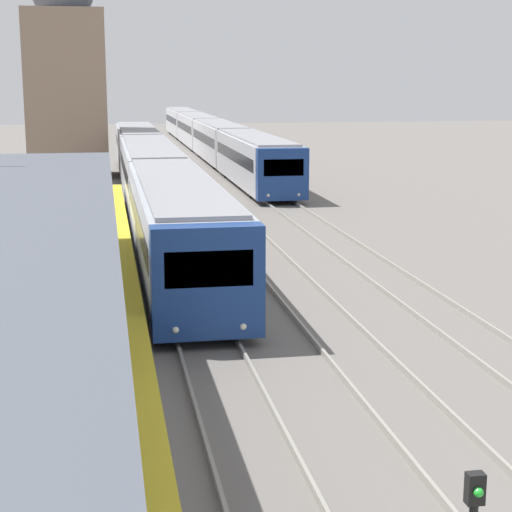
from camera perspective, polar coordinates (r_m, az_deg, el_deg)
platform_canopy at (r=16.98m, az=-15.99°, el=2.58°), size 4.00×25.95×2.88m
person_on_platform at (r=16.21m, az=-10.67°, el=-4.18°), size 0.40×0.22×1.66m
train_near at (r=43.23m, az=-7.03°, el=5.59°), size 2.65×47.93×3.05m
train_far at (r=73.31m, az=-3.22°, el=8.11°), size 2.62×62.32×3.00m
distant_domed_building at (r=57.14m, az=-12.54°, el=11.60°), size 5.02×5.02×13.54m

